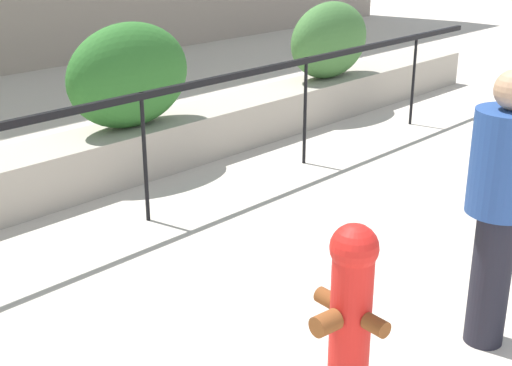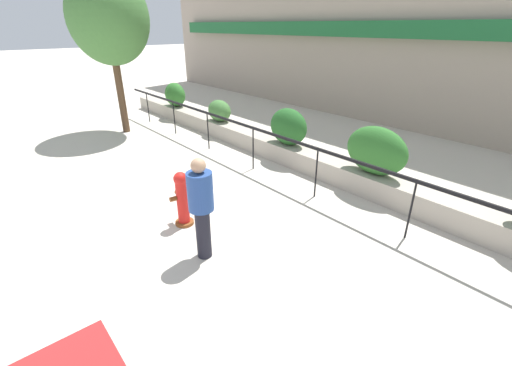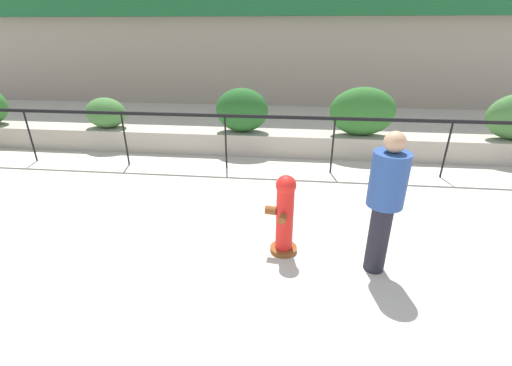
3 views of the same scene
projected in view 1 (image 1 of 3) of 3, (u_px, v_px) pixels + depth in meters
name	position (u px, v px, depth m)	size (l,w,h in m)	color
hedge_bush_3	(130.00, 75.00, 7.12)	(1.43, 0.63, 1.05)	#2D6B28
hedge_bush_4	(330.00, 40.00, 9.35)	(1.41, 0.61, 0.99)	#427538
fire_hydrant	(350.00, 318.00, 3.71)	(0.45, 0.48, 1.08)	brown
pedestrian	(501.00, 195.00, 4.16)	(0.43, 0.43, 1.73)	black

